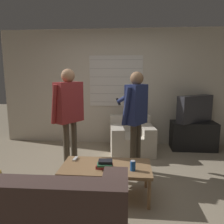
# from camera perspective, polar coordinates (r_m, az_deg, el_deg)

# --- Properties ---
(ground_plane) EXTENTS (16.00, 16.00, 0.00)m
(ground_plane) POSITION_cam_1_polar(r_m,az_deg,el_deg) (3.31, -1.40, -18.70)
(ground_plane) COLOR gray
(wall_back) EXTENTS (5.20, 0.08, 2.55)m
(wall_back) POSITION_cam_1_polar(r_m,az_deg,el_deg) (4.94, 1.12, 6.38)
(wall_back) COLOR beige
(wall_back) RESTS_ON ground_plane
(couch_blue) EXTENTS (1.98, 0.85, 0.84)m
(couch_blue) POSITION_cam_1_polar(r_m,az_deg,el_deg) (2.30, -24.11, -24.48)
(couch_blue) COLOR #4C3833
(couch_blue) RESTS_ON ground_plane
(armchair_beige) EXTENTS (0.94, 0.90, 0.72)m
(armchair_beige) POSITION_cam_1_polar(r_m,az_deg,el_deg) (4.50, 5.04, -6.75)
(armchair_beige) COLOR beige
(armchair_beige) RESTS_ON ground_plane
(coffee_table) EXTENTS (1.15, 0.59, 0.42)m
(coffee_table) POSITION_cam_1_polar(r_m,az_deg,el_deg) (2.92, -1.54, -14.51)
(coffee_table) COLOR #9E754C
(coffee_table) RESTS_ON ground_plane
(tv_stand) EXTENTS (0.92, 0.45, 0.59)m
(tv_stand) POSITION_cam_1_polar(r_m,az_deg,el_deg) (4.96, 20.41, -5.81)
(tv_stand) COLOR black
(tv_stand) RESTS_ON ground_plane
(tv) EXTENTS (0.82, 0.64, 0.56)m
(tv) POSITION_cam_1_polar(r_m,az_deg,el_deg) (4.84, 20.80, 0.76)
(tv) COLOR #2D2D33
(tv) RESTS_ON tv_stand
(person_left_standing) EXTENTS (0.56, 0.78, 1.66)m
(person_left_standing) POSITION_cam_1_polar(r_m,az_deg,el_deg) (3.50, -11.27, 1.06)
(person_left_standing) COLOR #4C4233
(person_left_standing) RESTS_ON ground_plane
(person_right_standing) EXTENTS (0.54, 0.71, 1.62)m
(person_right_standing) POSITION_cam_1_polar(r_m,az_deg,el_deg) (3.42, 6.17, 0.29)
(person_right_standing) COLOR #4C4233
(person_right_standing) RESTS_ON ground_plane
(book_stack) EXTENTS (0.21, 0.18, 0.10)m
(book_stack) POSITION_cam_1_polar(r_m,az_deg,el_deg) (2.82, -1.89, -13.53)
(book_stack) COLOR maroon
(book_stack) RESTS_ON coffee_table
(soda_can) EXTENTS (0.07, 0.07, 0.13)m
(soda_can) POSITION_cam_1_polar(r_m,az_deg,el_deg) (2.76, 5.48, -13.78)
(soda_can) COLOR #194C9E
(soda_can) RESTS_ON coffee_table
(spare_remote) EXTENTS (0.05, 0.13, 0.02)m
(spare_remote) POSITION_cam_1_polar(r_m,az_deg,el_deg) (3.13, -9.57, -11.97)
(spare_remote) COLOR white
(spare_remote) RESTS_ON coffee_table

